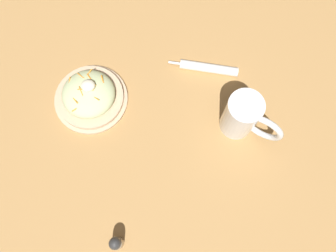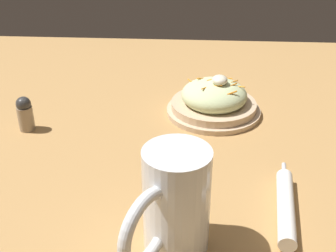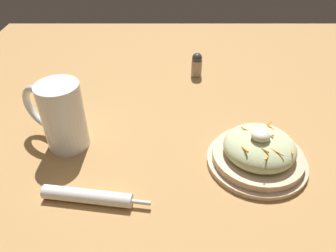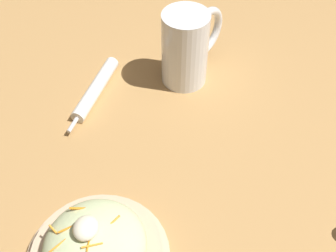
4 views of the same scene
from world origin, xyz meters
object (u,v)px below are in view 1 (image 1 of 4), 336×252
object	(u,v)px
napkin_roll	(208,68)
salt_shaker	(116,243)
salad_plate	(90,96)
beer_mug	(242,117)

from	to	relation	value
napkin_roll	salt_shaker	bearing A→B (deg)	64.49
salad_plate	beer_mug	bearing A→B (deg)	170.90
salad_plate	beer_mug	xyz separation A→B (m)	(-0.43, 0.07, 0.04)
beer_mug	napkin_roll	size ratio (longest dim) A/B	0.75
napkin_roll	salad_plate	bearing A→B (deg)	16.96
beer_mug	salad_plate	bearing A→B (deg)	-9.10
salad_plate	salt_shaker	world-z (taller)	salad_plate
salad_plate	beer_mug	size ratio (longest dim) A/B	1.35
salad_plate	salt_shaker	size ratio (longest dim) A/B	2.81
salad_plate	beer_mug	distance (m)	0.43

